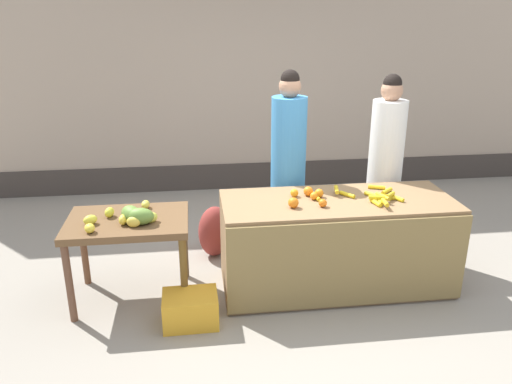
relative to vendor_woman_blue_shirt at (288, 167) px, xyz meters
The scene contains 11 objects.
ground_plane 1.15m from the vendor_woman_blue_shirt, 92.87° to the right, with size 24.00×24.00×0.00m, color gray.
market_wall_back 2.34m from the vendor_woman_blue_shirt, 90.84° to the left, with size 8.81×0.23×3.36m.
fruit_stall_counter 0.91m from the vendor_woman_blue_shirt, 63.80° to the right, with size 2.04×0.83×0.84m.
side_table_wooden 1.65m from the vendor_woman_blue_shirt, 156.46° to the right, with size 1.01×0.71×0.75m.
banana_bunch_pile 0.92m from the vendor_woman_blue_shirt, 46.84° to the right, with size 0.76×0.57×0.07m.
orange_pile 0.65m from the vendor_woman_blue_shirt, 85.86° to the right, with size 0.36×0.36×0.09m.
mango_papaya_pile 1.63m from the vendor_woman_blue_shirt, 153.00° to the right, with size 0.63×0.58×0.14m.
vendor_woman_blue_shirt is the anchor object (origin of this frame).
vendor_woman_white_shirt 0.99m from the vendor_woman_blue_shirt, ahead, with size 0.34×0.34×1.83m.
produce_crate 1.70m from the vendor_woman_blue_shirt, 131.85° to the right, with size 0.44×0.32×0.26m, color gold.
produce_sack 1.01m from the vendor_woman_blue_shirt, behind, with size 0.36×0.30×0.53m, color maroon.
Camera 1 is at (-0.88, -3.96, 2.40)m, focal length 35.15 mm.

